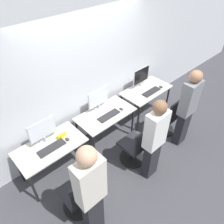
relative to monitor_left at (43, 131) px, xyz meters
name	(u,v)px	position (x,y,z in m)	size (l,w,h in m)	color
ground_plane	(116,148)	(1.19, -0.44, -0.97)	(20.00, 20.00, 0.00)	#3D3D42
wall_back	(89,74)	(1.19, 0.30, 0.43)	(12.00, 0.05, 2.80)	silver
desk_left	(51,150)	(0.00, -0.13, -0.33)	(1.11, 0.61, 0.73)	#BCB7AD
monitor_left	(43,131)	(0.00, 0.00, 0.00)	(0.46, 0.19, 0.45)	#B2B2B7
keyboard_left	(52,148)	(0.00, -0.19, -0.23)	(0.46, 0.15, 0.02)	#262628
mouse_left	(67,139)	(0.29, -0.21, -0.23)	(0.06, 0.09, 0.03)	#333333
office_chair_left	(78,196)	(-0.08, -0.95, -0.61)	(0.48, 0.48, 0.88)	black
person_left	(91,192)	(-0.09, -1.31, -0.01)	(0.36, 0.23, 1.74)	#232328
desk_center	(105,117)	(1.19, -0.13, -0.33)	(1.11, 0.61, 0.73)	#BCB7AD
monitor_center	(98,99)	(1.19, 0.06, 0.00)	(0.46, 0.19, 0.45)	#B2B2B7
keyboard_center	(109,116)	(1.19, -0.23, -0.23)	(0.46, 0.15, 0.02)	#262628
mouse_center	(121,109)	(1.49, -0.25, -0.23)	(0.06, 0.09, 0.03)	#333333
office_chair_center	(135,148)	(1.24, -0.88, -0.61)	(0.48, 0.48, 0.88)	black
person_center	(154,139)	(1.23, -1.25, -0.09)	(0.36, 0.21, 1.62)	#232328
desk_right	(146,93)	(2.38, -0.13, -0.33)	(1.11, 0.61, 0.73)	#BCB7AD
monitor_right	(141,77)	(2.38, 0.04, 0.00)	(0.46, 0.19, 0.45)	#B2B2B7
keyboard_right	(151,92)	(2.38, -0.27, -0.23)	(0.46, 0.15, 0.02)	#262628
mouse_right	(161,87)	(2.68, -0.30, -0.23)	(0.06, 0.09, 0.03)	#333333
office_chair_right	(167,119)	(2.30, -0.80, -0.61)	(0.48, 0.48, 0.88)	black
person_right	(188,107)	(2.28, -1.17, -0.07)	(0.36, 0.22, 1.65)	#232328
placard_left	(61,136)	(0.24, -0.10, -0.20)	(0.16, 0.03, 0.08)	yellow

